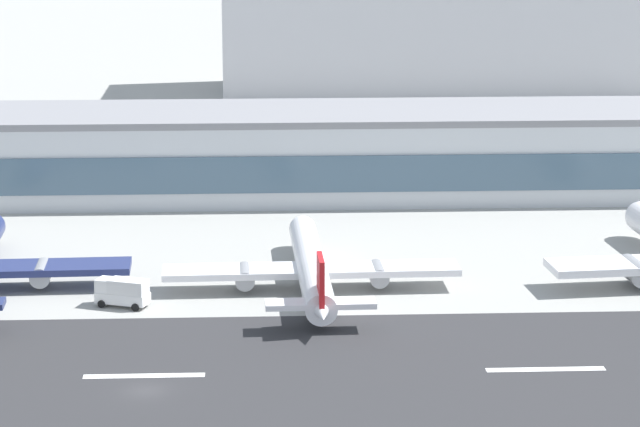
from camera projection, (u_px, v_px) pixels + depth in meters
The scene contains 8 objects.
ground_plane at pixel (146, 391), 136.49m from camera, with size 1400.00×1400.00×0.00m, color #9E9E99.
runway_strip at pixel (149, 376), 140.34m from camera, with size 800.00×36.57×0.08m, color #2D2D30.
runway_centreline_dash_4 at pixel (144, 376), 140.31m from camera, with size 12.00×1.20×0.01m, color white.
runway_centreline_dash_5 at pixel (546, 369), 142.09m from camera, with size 12.00×1.20×0.01m, color white.
terminal_building at pixel (300, 152), 215.71m from camera, with size 205.90×21.80×12.99m.
distant_hotel_block at pixel (465, 9), 310.36m from camera, with size 105.26×33.79×35.81m, color #BCBCC1.
airliner_red_tail_gate_1 at pixel (312, 270), 167.46m from camera, with size 35.29×39.99×8.34m.
service_box_truck_0 at pixel (122, 291), 162.00m from camera, with size 6.46×4.31×3.25m.
Camera 1 is at (10.84, -128.97, 49.50)m, focal length 79.85 mm.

